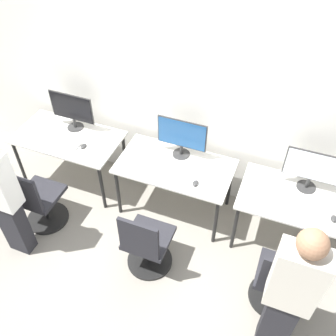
% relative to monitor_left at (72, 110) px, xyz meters
% --- Properties ---
extents(ground_plane, '(20.00, 20.00, 0.00)m').
position_rel_monitor_left_xyz_m(ground_plane, '(1.36, -0.53, -0.97)').
color(ground_plane, gray).
extents(wall_back, '(12.00, 0.05, 2.80)m').
position_rel_monitor_left_xyz_m(wall_back, '(1.36, 0.28, 0.43)').
color(wall_back, silver).
rests_on(wall_back, ground_plane).
extents(desk_left, '(1.26, 0.69, 0.71)m').
position_rel_monitor_left_xyz_m(desk_left, '(0.00, -0.19, -0.33)').
color(desk_left, silver).
rests_on(desk_left, ground_plane).
extents(monitor_left, '(0.55, 0.20, 0.47)m').
position_rel_monitor_left_xyz_m(monitor_left, '(0.00, 0.00, 0.00)').
color(monitor_left, '#2D2D2D').
rests_on(monitor_left, desk_left).
extents(keyboard_left, '(0.46, 0.15, 0.02)m').
position_rel_monitor_left_xyz_m(keyboard_left, '(0.00, -0.30, -0.25)').
color(keyboard_left, silver).
rests_on(keyboard_left, desk_left).
extents(mouse_left, '(0.06, 0.09, 0.03)m').
position_rel_monitor_left_xyz_m(mouse_left, '(0.28, -0.29, -0.24)').
color(mouse_left, '#333333').
rests_on(mouse_left, desk_left).
extents(office_chair_left, '(0.48, 0.48, 0.89)m').
position_rel_monitor_left_xyz_m(office_chair_left, '(0.04, -0.95, -0.60)').
color(office_chair_left, black).
rests_on(office_chair_left, ground_plane).
extents(person_left, '(0.36, 0.21, 1.58)m').
position_rel_monitor_left_xyz_m(person_left, '(0.01, -1.32, -0.11)').
color(person_left, '#232328').
rests_on(person_left, ground_plane).
extents(desk_center, '(1.26, 0.69, 0.71)m').
position_rel_monitor_left_xyz_m(desk_center, '(1.36, -0.19, -0.33)').
color(desk_center, silver).
rests_on(desk_center, ground_plane).
extents(monitor_center, '(0.55, 0.20, 0.47)m').
position_rel_monitor_left_xyz_m(monitor_center, '(1.36, 0.01, 0.00)').
color(monitor_center, '#2D2D2D').
rests_on(monitor_center, desk_center).
extents(keyboard_center, '(0.46, 0.15, 0.02)m').
position_rel_monitor_left_xyz_m(keyboard_center, '(1.36, -0.36, -0.25)').
color(keyboard_center, silver).
rests_on(keyboard_center, desk_center).
extents(mouse_center, '(0.06, 0.09, 0.03)m').
position_rel_monitor_left_xyz_m(mouse_center, '(1.66, -0.37, -0.24)').
color(mouse_center, '#333333').
rests_on(mouse_center, desk_center).
extents(office_chair_center, '(0.48, 0.48, 0.89)m').
position_rel_monitor_left_xyz_m(office_chair_center, '(1.39, -1.04, -0.60)').
color(office_chair_center, black).
rests_on(office_chair_center, ground_plane).
extents(desk_right, '(1.26, 0.69, 0.71)m').
position_rel_monitor_left_xyz_m(desk_right, '(2.73, -0.19, -0.33)').
color(desk_right, silver).
rests_on(desk_right, ground_plane).
extents(monitor_right, '(0.55, 0.20, 0.47)m').
position_rel_monitor_left_xyz_m(monitor_right, '(2.73, 0.00, 0.00)').
color(monitor_right, '#2D2D2D').
rests_on(monitor_right, desk_right).
extents(keyboard_right, '(0.46, 0.15, 0.02)m').
position_rel_monitor_left_xyz_m(keyboard_right, '(2.73, -0.36, -0.25)').
color(keyboard_right, silver).
rests_on(keyboard_right, desk_right).
extents(mouse_right, '(0.06, 0.09, 0.03)m').
position_rel_monitor_left_xyz_m(mouse_right, '(3.02, -0.33, -0.24)').
color(mouse_right, '#333333').
rests_on(mouse_right, desk_right).
extents(office_chair_right, '(0.48, 0.48, 0.89)m').
position_rel_monitor_left_xyz_m(office_chair_right, '(2.68, -0.97, -0.60)').
color(office_chair_right, black).
rests_on(office_chair_right, ground_plane).
extents(person_right, '(0.36, 0.21, 1.61)m').
position_rel_monitor_left_xyz_m(person_right, '(2.73, -1.33, -0.09)').
color(person_right, '#232328').
rests_on(person_right, ground_plane).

